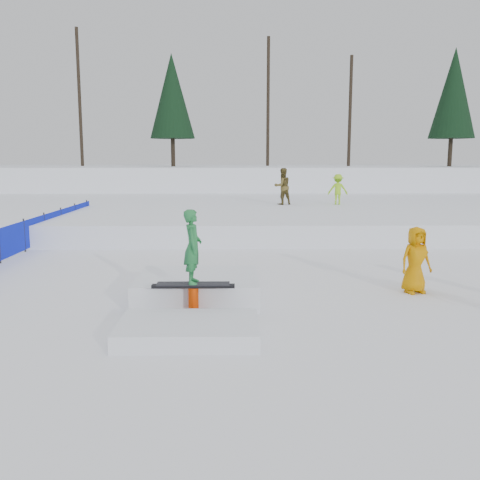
{
  "coord_description": "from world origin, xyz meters",
  "views": [
    {
      "loc": [
        0.33,
        -10.77,
        3.09
      ],
      "look_at": [
        0.5,
        2.0,
        1.1
      ],
      "focal_mm": 40.0,
      "sensor_mm": 36.0,
      "label": 1
    }
  ],
  "objects_px": {
    "spectator_yellow": "(416,260)",
    "jib_rail_feature": "(196,295)",
    "walker_ygreen": "(338,189)",
    "safety_fence": "(24,235)",
    "walker_olive": "(282,186)"
  },
  "relations": [
    {
      "from": "safety_fence",
      "to": "walker_ygreen",
      "type": "xyz_separation_m",
      "value": [
        11.92,
        8.46,
        0.98
      ]
    },
    {
      "from": "jib_rail_feature",
      "to": "walker_olive",
      "type": "bearing_deg",
      "value": 78.24
    },
    {
      "from": "walker_ygreen",
      "to": "safety_fence",
      "type": "bearing_deg",
      "value": 43.99
    },
    {
      "from": "spectator_yellow",
      "to": "walker_ygreen",
      "type": "bearing_deg",
      "value": 71.51
    },
    {
      "from": "walker_olive",
      "to": "jib_rail_feature",
      "type": "xyz_separation_m",
      "value": [
        -3.17,
        -15.2,
        -1.38
      ]
    },
    {
      "from": "walker_olive",
      "to": "spectator_yellow",
      "type": "bearing_deg",
      "value": 75.09
    },
    {
      "from": "spectator_yellow",
      "to": "safety_fence",
      "type": "bearing_deg",
      "value": 138.88
    },
    {
      "from": "safety_fence",
      "to": "jib_rail_feature",
      "type": "relative_size",
      "value": 3.64
    },
    {
      "from": "spectator_yellow",
      "to": "jib_rail_feature",
      "type": "xyz_separation_m",
      "value": [
        -4.94,
        -1.3,
        -0.46
      ]
    },
    {
      "from": "jib_rail_feature",
      "to": "safety_fence",
      "type": "bearing_deg",
      "value": 131.9
    },
    {
      "from": "spectator_yellow",
      "to": "jib_rail_feature",
      "type": "distance_m",
      "value": 5.13
    },
    {
      "from": "walker_olive",
      "to": "spectator_yellow",
      "type": "relative_size",
      "value": 1.15
    },
    {
      "from": "safety_fence",
      "to": "spectator_yellow",
      "type": "bearing_deg",
      "value": -26.4
    },
    {
      "from": "walker_ygreen",
      "to": "jib_rail_feature",
      "type": "relative_size",
      "value": 0.33
    },
    {
      "from": "walker_olive",
      "to": "walker_ygreen",
      "type": "relative_size",
      "value": 1.2
    }
  ]
}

